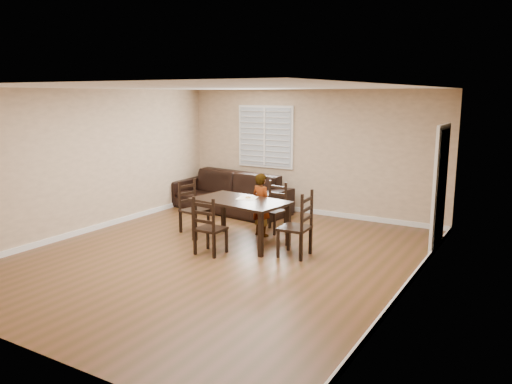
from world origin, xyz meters
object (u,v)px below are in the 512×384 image
(dining_table, at_px, (240,205))
(chair_right, at_px, (302,227))
(chair_left, at_px, (190,208))
(child, at_px, (261,205))
(sofa, at_px, (227,192))
(donut, at_px, (248,197))
(chair_far, at_px, (206,229))
(chair_near, at_px, (276,209))

(dining_table, xyz_separation_m, chair_right, (1.27, -0.14, -0.20))
(chair_left, height_order, child, child)
(chair_left, xyz_separation_m, chair_right, (2.52, -0.32, 0.04))
(sofa, bearing_deg, donut, -39.82)
(chair_right, bearing_deg, sofa, -130.18)
(chair_right, relative_size, donut, 11.65)
(donut, bearing_deg, dining_table, -104.02)
(donut, bearing_deg, chair_far, -97.94)
(chair_near, bearing_deg, dining_table, -89.98)
(dining_table, relative_size, sofa, 0.61)
(chair_left, height_order, sofa, chair_left)
(donut, relative_size, sofa, 0.03)
(dining_table, bearing_deg, sofa, 136.73)
(chair_near, height_order, chair_right, chair_right)
(chair_far, bearing_deg, donut, -98.02)
(dining_table, xyz_separation_m, chair_near, (0.14, 1.04, -0.26))
(dining_table, xyz_separation_m, child, (0.08, 0.60, -0.11))
(dining_table, distance_m, chair_near, 1.09)
(chair_near, bearing_deg, chair_right, -38.85)
(chair_near, distance_m, chair_right, 1.64)
(chair_near, bearing_deg, chair_left, -140.34)
(chair_far, distance_m, chair_left, 1.56)
(child, bearing_deg, dining_table, 96.57)
(chair_left, height_order, chair_right, chair_right)
(dining_table, bearing_deg, chair_left, 179.79)
(chair_near, xyz_separation_m, chair_left, (-1.40, -0.87, 0.02))
(child, bearing_deg, chair_left, 31.92)
(chair_right, xyz_separation_m, sofa, (-2.88, 2.13, -0.06))
(chair_right, relative_size, sofa, 0.37)
(dining_table, relative_size, chair_near, 1.86)
(chair_left, bearing_deg, child, -62.41)
(chair_far, distance_m, child, 1.49)
(dining_table, distance_m, chair_left, 1.29)
(chair_right, height_order, child, child)
(chair_left, distance_m, sofa, 1.85)
(chair_left, xyz_separation_m, donut, (1.30, 0.01, 0.35))
(chair_near, height_order, donut, chair_near)
(dining_table, xyz_separation_m, chair_left, (-1.25, 0.17, -0.24))
(chair_far, height_order, sofa, chair_far)
(chair_near, relative_size, chair_right, 0.88)
(dining_table, distance_m, donut, 0.22)
(chair_far, bearing_deg, sofa, -62.23)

